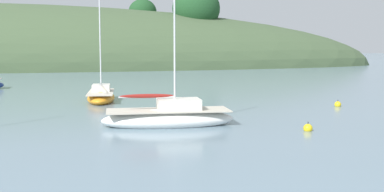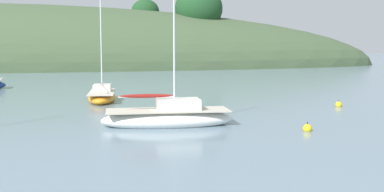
# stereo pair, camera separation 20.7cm
# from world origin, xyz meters

# --- Properties ---
(sailboat_navy_dinghy) EXTENTS (2.33, 5.81, 8.28)m
(sailboat_navy_dinghy) POSITION_xyz_m (-4.85, 29.02, 0.36)
(sailboat_navy_dinghy) COLOR orange
(sailboat_navy_dinghy) RESTS_ON ground
(sailboat_red_portside) EXTENTS (6.82, 2.59, 7.98)m
(sailboat_red_portside) POSITION_xyz_m (-1.72, 17.42, 0.41)
(sailboat_red_portside) COLOR white
(sailboat_red_portside) RESTS_ON ground
(mooring_buoy_outer) EXTENTS (0.44, 0.44, 0.54)m
(mooring_buoy_outer) POSITION_xyz_m (4.49, 14.52, 0.12)
(mooring_buoy_outer) COLOR yellow
(mooring_buoy_outer) RESTS_ON ground
(mooring_buoy_channel) EXTENTS (0.44, 0.44, 0.54)m
(mooring_buoy_channel) POSITION_xyz_m (10.46, 22.72, 0.12)
(mooring_buoy_channel) COLOR yellow
(mooring_buoy_channel) RESTS_ON ground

